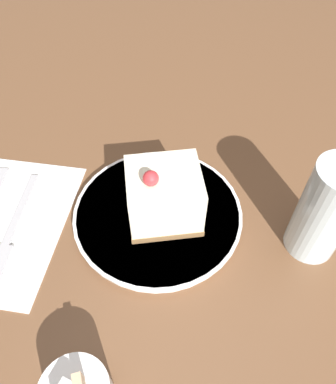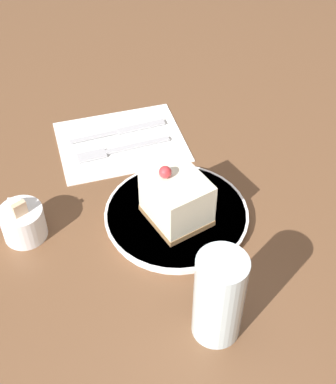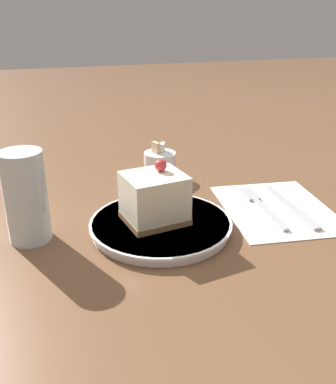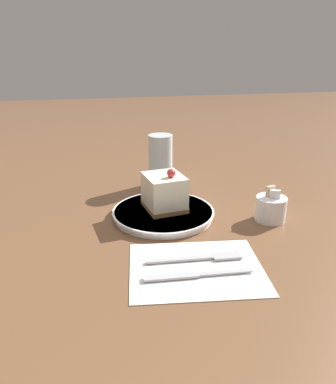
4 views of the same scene
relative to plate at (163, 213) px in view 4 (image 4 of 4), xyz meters
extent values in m
plane|color=brown|center=(-0.03, 0.03, -0.01)|extent=(4.00, 4.00, 0.00)
cylinder|color=white|center=(0.00, 0.00, 0.00)|extent=(0.21, 0.21, 0.02)
cylinder|color=white|center=(0.00, 0.00, 0.00)|extent=(0.22, 0.22, 0.00)
cube|color=olive|center=(-0.01, 0.00, 0.01)|extent=(0.10, 0.09, 0.01)
cube|color=white|center=(-0.01, 0.00, 0.05)|extent=(0.10, 0.09, 0.07)
sphere|color=red|center=(0.01, 0.02, 0.09)|extent=(0.02, 0.02, 0.02)
cube|color=white|center=(0.21, 0.01, -0.01)|extent=(0.20, 0.24, 0.00)
cube|color=#B2B2B7|center=(0.18, -0.01, 0.00)|extent=(0.02, 0.12, 0.00)
cube|color=#B2B2B7|center=(0.19, 0.07, 0.00)|extent=(0.03, 0.05, 0.00)
cube|color=#B2B2B7|center=(0.23, -0.04, 0.00)|extent=(0.02, 0.09, 0.00)
cube|color=#B2B2B7|center=(0.24, 0.05, 0.00)|extent=(0.02, 0.09, 0.00)
cylinder|color=white|center=(0.06, 0.22, 0.02)|extent=(0.06, 0.06, 0.05)
cube|color=#D8B28C|center=(0.06, 0.22, 0.05)|extent=(0.01, 0.02, 0.02)
cube|color=white|center=(0.07, 0.22, 0.05)|extent=(0.02, 0.02, 0.02)
cylinder|color=silver|center=(-0.19, 0.03, 0.06)|extent=(0.06, 0.06, 0.14)
camera|label=1|loc=(-0.02, 0.28, 0.40)|focal=35.00mm
camera|label=2|loc=(-0.50, 0.24, 0.59)|focal=50.00mm
camera|label=3|loc=(-0.17, -0.56, 0.31)|focal=40.00mm
camera|label=4|loc=(0.72, -0.15, 0.33)|focal=35.00mm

